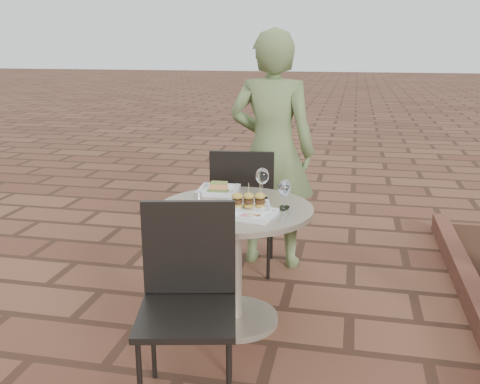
% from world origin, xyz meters
% --- Properties ---
extents(ground, '(60.00, 60.00, 0.00)m').
position_xyz_m(ground, '(0.00, 0.00, 0.00)').
color(ground, brown).
rests_on(ground, ground).
extents(cafe_table, '(0.90, 0.90, 0.73)m').
position_xyz_m(cafe_table, '(0.15, -0.21, 0.48)').
color(cafe_table, gray).
rests_on(cafe_table, ground).
extents(chair_far, '(0.48, 0.48, 0.93)m').
position_xyz_m(chair_far, '(0.05, 0.51, 0.55)').
color(chair_far, black).
rests_on(chair_far, ground).
extents(chair_near, '(0.53, 0.53, 0.93)m').
position_xyz_m(chair_near, '(0.08, -0.91, 0.55)').
color(chair_near, black).
rests_on(chair_near, ground).
extents(diner, '(0.66, 0.45, 1.74)m').
position_xyz_m(diner, '(0.22, 0.75, 0.87)').
color(diner, '#586B3B').
rests_on(diner, ground).
extents(plate_salmon, '(0.26, 0.26, 0.07)m').
position_xyz_m(plate_salmon, '(-0.01, 0.06, 0.75)').
color(plate_salmon, silver).
rests_on(plate_salmon, cafe_table).
extents(plate_sliders, '(0.29, 0.29, 0.16)m').
position_xyz_m(plate_sliders, '(0.24, -0.26, 0.76)').
color(plate_sliders, silver).
rests_on(plate_sliders, cafe_table).
extents(plate_tuna, '(0.26, 0.26, 0.03)m').
position_xyz_m(plate_tuna, '(0.28, -0.37, 0.74)').
color(plate_tuna, silver).
rests_on(plate_tuna, cafe_table).
extents(wine_glass_right, '(0.07, 0.07, 0.16)m').
position_xyz_m(wine_glass_right, '(0.43, -0.20, 0.85)').
color(wine_glass_right, white).
rests_on(wine_glass_right, cafe_table).
extents(wine_glass_mid, '(0.08, 0.08, 0.19)m').
position_xyz_m(wine_glass_mid, '(0.27, -0.01, 0.86)').
color(wine_glass_mid, white).
rests_on(wine_glass_mid, cafe_table).
extents(wine_glass_far, '(0.07, 0.07, 0.16)m').
position_xyz_m(wine_glass_far, '(0.43, -0.16, 0.84)').
color(wine_glass_far, white).
rests_on(wine_glass_far, cafe_table).
extents(steel_ramekin, '(0.07, 0.07, 0.04)m').
position_xyz_m(steel_ramekin, '(-0.10, -0.09, 0.75)').
color(steel_ramekin, silver).
rests_on(steel_ramekin, cafe_table).
extents(cutlery_set, '(0.12, 0.23, 0.00)m').
position_xyz_m(cutlery_set, '(0.46, -0.33, 0.73)').
color(cutlery_set, silver).
rests_on(cutlery_set, cafe_table).
extents(planter_curb, '(0.12, 3.00, 0.15)m').
position_xyz_m(planter_curb, '(1.60, 0.30, 0.07)').
color(planter_curb, brown).
rests_on(planter_curb, ground).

